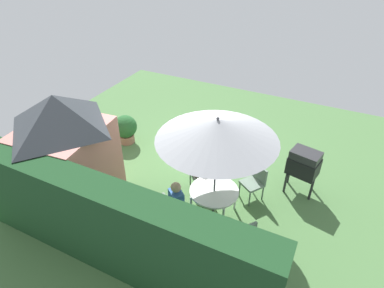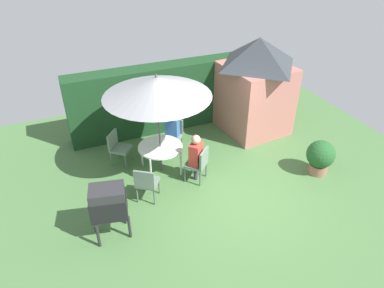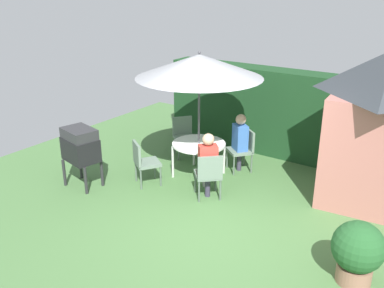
{
  "view_description": "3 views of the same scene",
  "coord_description": "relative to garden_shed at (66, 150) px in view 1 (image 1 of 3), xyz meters",
  "views": [
    {
      "loc": [
        -3.13,
        6.51,
        5.63
      ],
      "look_at": [
        -0.24,
        0.67,
        1.24
      ],
      "focal_mm": 30.46,
      "sensor_mm": 36.0,
      "label": 1
    },
    {
      "loc": [
        -3.29,
        -5.7,
        5.5
      ],
      "look_at": [
        -0.48,
        1.02,
        0.86
      ],
      "focal_mm": 33.49,
      "sensor_mm": 36.0,
      "label": 2
    },
    {
      "loc": [
        3.33,
        -5.3,
        3.8
      ],
      "look_at": [
        -0.7,
        0.52,
        1.09
      ],
      "focal_mm": 39.52,
      "sensor_mm": 36.0,
      "label": 3
    }
  ],
  "objects": [
    {
      "name": "patio_umbrella",
      "position": [
        -3.23,
        -0.98,
        0.88
      ],
      "size": [
        2.49,
        2.49,
        2.59
      ],
      "color": "#4C4C51",
      "rests_on": "ground"
    },
    {
      "name": "bbq_grill",
      "position": [
        -4.85,
        -2.69,
        -0.58
      ],
      "size": [
        0.79,
        0.64,
        1.2
      ],
      "color": "black",
      "rests_on": "ground"
    },
    {
      "name": "chair_toward_house",
      "position": [
        -3.89,
        -1.96,
        -0.9
      ],
      "size": [
        0.64,
        0.64,
        0.9
      ],
      "color": "slate",
      "rests_on": "ground"
    },
    {
      "name": "person_in_red",
      "position": [
        -2.57,
        -1.66,
        -0.64
      ],
      "size": [
        0.41,
        0.41,
        1.26
      ],
      "color": "#CC3D33",
      "rests_on": "ground"
    },
    {
      "name": "ground_plane",
      "position": [
        -2.07,
        -2.41,
        -1.42
      ],
      "size": [
        11.0,
        11.0,
        0.0
      ],
      "primitive_type": "plane",
      "color": "#47703D"
    },
    {
      "name": "potted_plant_by_shed",
      "position": [
        0.38,
        -2.6,
        -0.93
      ],
      "size": [
        0.7,
        0.7,
        0.9
      ],
      "color": "#936651",
      "rests_on": "ground"
    },
    {
      "name": "chair_toward_hedge",
      "position": [
        -4.15,
        -0.24,
        -0.9
      ],
      "size": [
        0.65,
        0.65,
        0.9
      ],
      "color": "slate",
      "rests_on": "ground"
    },
    {
      "name": "chair_near_shed",
      "position": [
        -2.51,
        -1.72,
        -0.9
      ],
      "size": [
        0.65,
        0.65,
        0.9
      ],
      "color": "slate",
      "rests_on": "ground"
    },
    {
      "name": "patio_table",
      "position": [
        -3.23,
        -0.98,
        -0.76
      ],
      "size": [
        1.1,
        1.1,
        0.72
      ],
      "color": "white",
      "rests_on": "ground"
    },
    {
      "name": "garden_shed",
      "position": [
        0.0,
        0.0,
        0.0
      ],
      "size": [
        1.99,
        2.05,
        2.79
      ],
      "color": "#B26B60",
      "rests_on": "ground"
    },
    {
      "name": "chair_far_side",
      "position": [
        -2.6,
        -0.21,
        -0.9
      ],
      "size": [
        0.65,
        0.65,
        0.9
      ],
      "color": "slate",
      "rests_on": "ground"
    },
    {
      "name": "person_in_blue",
      "position": [
        -2.66,
        -0.27,
        -0.64
      ],
      "size": [
        0.42,
        0.4,
        1.26
      ],
      "color": "#3866B2",
      "rests_on": "ground"
    },
    {
      "name": "hedge_backdrop",
      "position": [
        -2.07,
        1.09,
        -0.43
      ],
      "size": [
        6.25,
        0.63,
        1.99
      ],
      "color": "#193D1E",
      "rests_on": "ground"
    }
  ]
}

